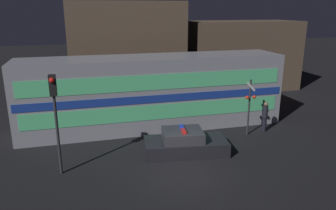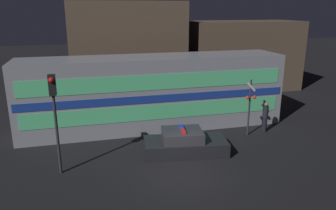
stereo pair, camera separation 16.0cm
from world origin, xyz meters
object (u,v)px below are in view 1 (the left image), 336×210
(crossing_signal_near, at_px, (250,104))
(traffic_light_corner, at_px, (55,105))
(pedestrian, at_px, (265,116))
(police_car, at_px, (185,144))
(train, at_px, (153,92))

(crossing_signal_near, relative_size, traffic_light_corner, 0.73)
(pedestrian, xyz_separation_m, crossing_signal_near, (-1.27, -0.28, 0.99))
(police_car, bearing_deg, traffic_light_corner, -166.23)
(police_car, distance_m, traffic_light_corner, 6.78)
(pedestrian, relative_size, traffic_light_corner, 0.41)
(traffic_light_corner, bearing_deg, police_car, 5.98)
(police_car, xyz_separation_m, traffic_light_corner, (-6.16, -0.64, 2.76))
(train, bearing_deg, crossing_signal_near, -29.89)
(police_car, relative_size, pedestrian, 2.40)
(train, relative_size, police_car, 3.62)
(police_car, distance_m, crossing_signal_near, 4.87)
(pedestrian, bearing_deg, traffic_light_corner, -168.59)
(traffic_light_corner, bearing_deg, crossing_signal_near, 11.27)
(traffic_light_corner, bearing_deg, train, 42.60)
(pedestrian, bearing_deg, police_car, -162.93)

